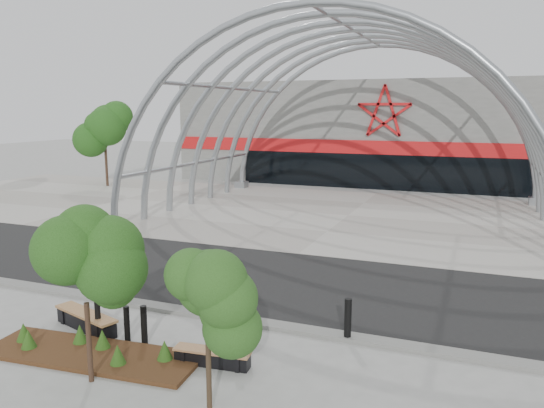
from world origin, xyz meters
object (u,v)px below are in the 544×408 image
object	(u,v)px
bench_0	(86,321)
street_tree_1	(207,302)
bench_1	(212,358)
street_tree_0	(84,270)
bollard_2	(144,325)

from	to	relation	value
bench_0	street_tree_1	bearing A→B (deg)	-24.69
bench_1	street_tree_0	bearing A→B (deg)	-142.48
street_tree_0	bench_0	xyz separation A→B (m)	(-2.01, 2.19, -2.30)
street_tree_0	street_tree_1	world-z (taller)	street_tree_0
street_tree_1	bench_0	bearing A→B (deg)	155.31
bench_0	bollard_2	size ratio (longest dim) A/B	2.30
street_tree_0	street_tree_1	size ratio (longest dim) A/B	1.11
bench_0	bollard_2	bearing A→B (deg)	-5.06
bench_1	bench_0	bearing A→B (deg)	172.23
street_tree_1	bollard_2	distance (m)	4.07
street_tree_0	bench_1	size ratio (longest dim) A/B	1.89
street_tree_0	bench_0	distance (m)	3.76
bench_0	bench_1	bearing A→B (deg)	-7.77
bench_1	bollard_2	bearing A→B (deg)	169.74
street_tree_0	bollard_2	world-z (taller)	street_tree_0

